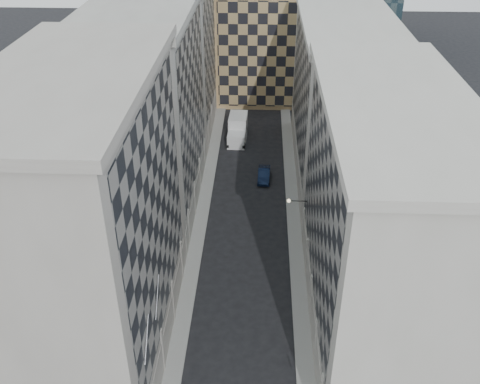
# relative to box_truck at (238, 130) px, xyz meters

# --- Properties ---
(sidewalk_west) EXTENTS (1.50, 100.00, 0.15)m
(sidewalk_west) POSITION_rel_box_truck_xyz_m (-3.22, -20.00, -1.43)
(sidewalk_west) COLOR gray
(sidewalk_west) RESTS_ON ground
(sidewalk_east) EXTENTS (1.50, 100.00, 0.15)m
(sidewalk_east) POSITION_rel_box_truck_xyz_m (7.28, -20.00, -1.43)
(sidewalk_east) COLOR gray
(sidewalk_east) RESTS_ON ground
(bldg_left_a) EXTENTS (10.80, 22.80, 23.70)m
(bldg_left_a) POSITION_rel_box_truck_xyz_m (-8.85, -39.00, 10.32)
(bldg_left_a) COLOR gray
(bldg_left_a) RESTS_ON ground
(bldg_left_b) EXTENTS (10.80, 22.80, 22.70)m
(bldg_left_b) POSITION_rel_box_truck_xyz_m (-8.85, -17.00, 9.82)
(bldg_left_b) COLOR gray
(bldg_left_b) RESTS_ON ground
(bldg_left_c) EXTENTS (10.80, 22.80, 21.70)m
(bldg_left_c) POSITION_rel_box_truck_xyz_m (-8.85, 5.00, 9.32)
(bldg_left_c) COLOR gray
(bldg_left_c) RESTS_ON ground
(bldg_right_a) EXTENTS (10.80, 26.80, 20.70)m
(bldg_right_a) POSITION_rel_box_truck_xyz_m (12.91, -35.00, 8.82)
(bldg_right_a) COLOR #B2AFA3
(bldg_right_a) RESTS_ON ground
(bldg_right_b) EXTENTS (10.80, 28.80, 19.70)m
(bldg_right_b) POSITION_rel_box_truck_xyz_m (12.93, -8.00, 8.35)
(bldg_right_b) COLOR #B2AFA3
(bldg_right_b) RESTS_ON ground
(tan_block) EXTENTS (16.80, 14.80, 18.80)m
(tan_block) POSITION_rel_box_truck_xyz_m (4.03, 17.90, 7.93)
(tan_block) COLOR tan
(tan_block) RESTS_ON ground
(flagpoles_left) EXTENTS (0.10, 6.33, 2.33)m
(flagpoles_left) POSITION_rel_box_truck_xyz_m (-3.87, -44.00, 6.50)
(flagpoles_left) COLOR gray
(flagpoles_left) RESTS_ON ground
(bracket_lamp) EXTENTS (1.98, 0.36, 0.36)m
(bracket_lamp) POSITION_rel_box_truck_xyz_m (6.41, -26.00, 4.70)
(bracket_lamp) COLOR black
(bracket_lamp) RESTS_ON ground
(box_truck) EXTENTS (2.80, 6.38, 3.45)m
(box_truck) POSITION_rel_box_truck_xyz_m (0.00, 0.00, 0.00)
(box_truck) COLOR silver
(box_truck) RESTS_ON ground
(dark_car) EXTENTS (1.61, 4.30, 1.40)m
(dark_car) POSITION_rel_box_truck_xyz_m (3.87, -11.43, -0.80)
(dark_car) COLOR #0F1C3A
(dark_car) RESTS_ON ground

